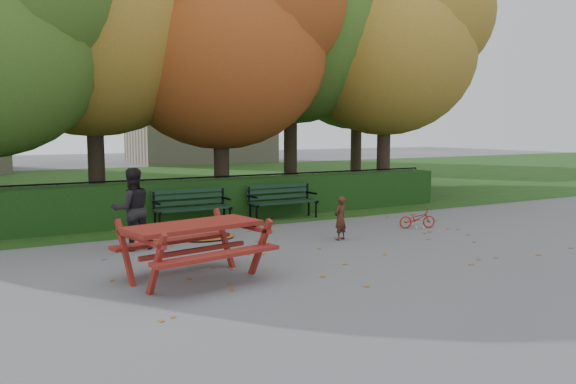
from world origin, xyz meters
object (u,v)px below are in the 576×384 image
tree_b (106,8)px  tree_e (398,42)px  tree_d (305,13)px  bench_right (282,198)px  tree_c (234,37)px  adult (132,209)px  tree_g (368,51)px  child (340,218)px  picnic_table (194,236)px  bench_left (192,205)px  bicycle (417,219)px

tree_b → tree_e: size_ratio=1.08×
tree_d → bench_right: 7.07m
tree_c → adult: tree_c is taller
tree_c → tree_g: tree_g is taller
adult → child: bearing=162.1°
tree_b → bench_right: (3.54, -3.04, -4.88)m
picnic_table → bench_left: bearing=60.4°
picnic_table → adult: 2.61m
tree_c → tree_g: 8.43m
tree_b → tree_g: (10.78, 3.02, -0.03)m
tree_c → bench_right: bearing=-83.3°
picnic_table → bicycle: 6.27m
picnic_table → tree_c: bearing=50.8°
bench_left → tree_d: bearing=34.3°
tree_c → bicycle: 7.17m
child → tree_b: bearing=-82.2°
tree_d → bicycle: tree_d is taller
picnic_table → adult: bearing=85.8°
tree_d → bench_left: bearing=-145.7°
bench_right → tree_c: bearing=96.7°
tree_e → bicycle: tree_e is taller
child → bicycle: size_ratio=1.06×
bench_right → picnic_table: 5.94m
tree_c → bicycle: tree_c is taller
tree_b → tree_g: tree_b is taller
tree_b → tree_e: tree_b is taller
bicycle → tree_c: bearing=45.6°
tree_b → adult: tree_b is taller
tree_b → tree_e: bearing=-6.2°
tree_d → tree_g: size_ratio=1.12×
bench_right → picnic_table: size_ratio=0.79×
tree_c → bench_right: (0.27, -2.26, -4.30)m
tree_b → adult: bearing=-97.9°
tree_d → picnic_table: 11.70m
tree_c → bench_right: size_ratio=4.44×
bench_right → child: child is taller
bench_right → bench_left: bearing=180.0°
tree_d → picnic_table: bearing=-130.1°
tree_g → adult: bearing=-145.4°
adult → tree_g: bearing=-147.1°
tree_g → child: tree_g is taller
tree_e → adult: tree_e is taller
tree_c → adult: bearing=-133.9°
bench_left → bench_right: bearing=0.0°
tree_e → tree_g: 4.39m
tree_b → tree_g: size_ratio=1.03×
tree_c → tree_g: size_ratio=0.94×
bicycle → adult: bearing=102.6°
tree_c → tree_d: tree_d is taller
tree_e → child: bearing=-138.3°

